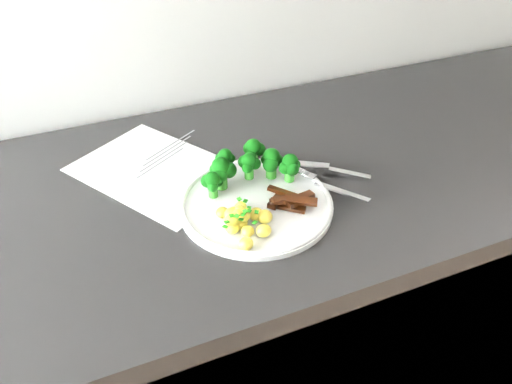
% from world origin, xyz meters
% --- Properties ---
extents(counter, '(2.39, 0.60, 0.90)m').
position_xyz_m(counter, '(-0.01, 1.67, 0.45)').
color(counter, black).
rests_on(counter, ground).
extents(recipe_paper, '(0.32, 0.35, 0.00)m').
position_xyz_m(recipe_paper, '(-0.15, 1.76, 0.90)').
color(recipe_paper, white).
rests_on(recipe_paper, counter).
extents(plate, '(0.25, 0.25, 0.01)m').
position_xyz_m(plate, '(-0.03, 1.60, 0.90)').
color(plate, white).
rests_on(plate, counter).
extents(broccoli, '(0.17, 0.09, 0.06)m').
position_xyz_m(broccoli, '(-0.02, 1.66, 0.94)').
color(broccoli, '#216518').
rests_on(broccoli, plate).
extents(potatoes, '(0.09, 0.10, 0.04)m').
position_xyz_m(potatoes, '(-0.07, 1.55, 0.92)').
color(potatoes, '#FEED51').
rests_on(potatoes, plate).
extents(beef_strips, '(0.08, 0.07, 0.02)m').
position_xyz_m(beef_strips, '(0.02, 1.57, 0.91)').
color(beef_strips, black).
rests_on(beef_strips, plate).
extents(fork, '(0.08, 0.14, 0.01)m').
position_xyz_m(fork, '(0.10, 1.58, 0.91)').
color(fork, silver).
rests_on(fork, plate).
extents(knife, '(0.15, 0.12, 0.02)m').
position_xyz_m(knife, '(0.13, 1.63, 0.90)').
color(knife, silver).
rests_on(knife, plate).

